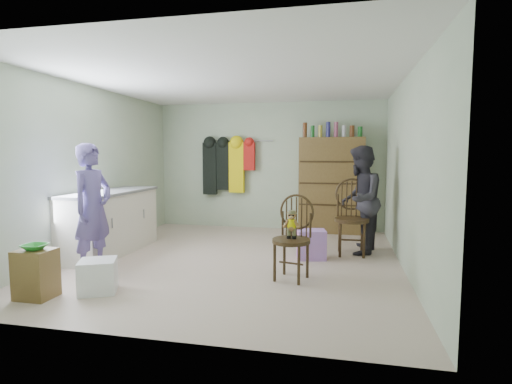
% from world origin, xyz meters
% --- Properties ---
extents(ground_plane, '(5.00, 5.00, 0.00)m').
position_xyz_m(ground_plane, '(0.00, 0.00, 0.00)').
color(ground_plane, beige).
rests_on(ground_plane, ground).
extents(room_walls, '(5.00, 5.00, 5.00)m').
position_xyz_m(room_walls, '(0.00, 0.53, 1.58)').
color(room_walls, '#B6C5A5').
rests_on(room_walls, ground).
extents(counter, '(0.64, 1.86, 0.94)m').
position_xyz_m(counter, '(-1.95, 0.00, 0.47)').
color(counter, silver).
rests_on(counter, ground).
extents(stool, '(0.36, 0.31, 0.51)m').
position_xyz_m(stool, '(-1.63, -1.89, 0.25)').
color(stool, brown).
rests_on(stool, ground).
extents(bowl, '(0.24, 0.24, 0.06)m').
position_xyz_m(bowl, '(-1.63, -1.89, 0.54)').
color(bowl, green).
rests_on(bowl, stool).
extents(plastic_tub, '(0.49, 0.48, 0.35)m').
position_xyz_m(plastic_tub, '(-1.11, -1.60, 0.18)').
color(plastic_tub, white).
rests_on(plastic_tub, ground).
extents(chair_front, '(0.54, 0.54, 1.01)m').
position_xyz_m(chair_front, '(0.89, -0.67, 0.56)').
color(chair_front, '#3B2914').
rests_on(chair_front, ground).
extents(chair_far, '(0.52, 0.52, 1.13)m').
position_xyz_m(chair_far, '(1.60, 0.70, 0.61)').
color(chair_far, '#3B2914').
rests_on(chair_far, ground).
extents(striped_bag, '(0.45, 0.38, 0.42)m').
position_xyz_m(striped_bag, '(1.04, 0.28, 0.21)').
color(striped_bag, pink).
rests_on(striped_bag, ground).
extents(person_left, '(0.47, 0.64, 1.62)m').
position_xyz_m(person_left, '(-1.58, -0.97, 0.81)').
color(person_left, '#605297').
rests_on(person_left, ground).
extents(person_right, '(0.74, 0.88, 1.62)m').
position_xyz_m(person_right, '(1.72, 0.77, 0.81)').
color(person_right, '#2D2B33').
rests_on(person_right, ground).
extents(dresser, '(1.20, 0.39, 2.08)m').
position_xyz_m(dresser, '(1.25, 2.30, 0.91)').
color(dresser, brown).
rests_on(dresser, ground).
extents(coat_rack, '(1.42, 0.12, 1.09)m').
position_xyz_m(coat_rack, '(-0.83, 2.38, 1.25)').
color(coat_rack, '#99999E').
rests_on(coat_rack, ground).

